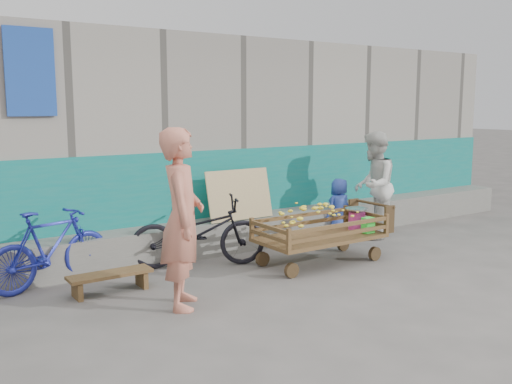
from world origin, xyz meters
TOP-DOWN VIEW (x-y plane):
  - ground at (0.00, 0.00)m, footprint 80.00×80.00m
  - building_wall at (-0.00, 4.05)m, footprint 12.00×3.50m
  - banana_cart at (0.79, 1.10)m, footprint 1.81×0.83m
  - bench at (-1.84, 1.48)m, footprint 0.91×0.27m
  - vendor_man at (-1.37, 0.66)m, footprint 0.71×0.79m
  - woman at (2.42, 1.75)m, footprint 1.01×0.97m
  - child at (1.99, 2.04)m, footprint 0.47×0.32m
  - bicycle_dark at (-0.55, 1.85)m, footprint 1.80×1.18m
  - bicycle_blue at (-2.31, 2.05)m, footprint 1.53×0.78m

SIDE VIEW (x-z plane):
  - ground at x=0.00m, z-range 0.00..0.00m
  - bench at x=-1.84m, z-range 0.05..0.28m
  - bicycle_blue at x=-2.31m, z-range 0.00..0.89m
  - bicycle_dark at x=-0.55m, z-range 0.00..0.89m
  - child at x=1.99m, z-range 0.00..0.92m
  - banana_cart at x=0.79m, z-range 0.14..0.91m
  - woman at x=2.42m, z-range 0.00..1.64m
  - vendor_man at x=-1.37m, z-range 0.00..1.81m
  - building_wall at x=0.00m, z-range -0.03..2.97m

